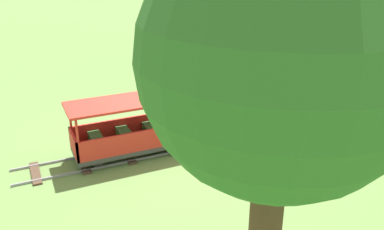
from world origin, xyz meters
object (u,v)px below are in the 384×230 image
object	(u,v)px
conductor_person	(246,111)
oak_tree_distant	(279,65)
locomotive	(236,111)
passenger_car	(139,131)

from	to	relation	value
conductor_person	oak_tree_distant	xyz separation A→B (m)	(3.24, -1.90, 1.77)
locomotive	conductor_person	size ratio (longest dim) A/B	0.89
locomotive	passenger_car	size ratio (longest dim) A/B	0.61
passenger_car	locomotive	bearing A→B (deg)	90.00
conductor_person	passenger_car	bearing A→B (deg)	-128.00
locomotive	oak_tree_distant	xyz separation A→B (m)	(4.37, -2.39, 2.25)
passenger_car	conductor_person	bearing A→B (deg)	52.00
locomotive	conductor_person	xyz separation A→B (m)	(1.12, -0.49, 0.47)
oak_tree_distant	locomotive	bearing A→B (deg)	151.30
locomotive	oak_tree_distant	size ratio (longest dim) A/B	0.40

